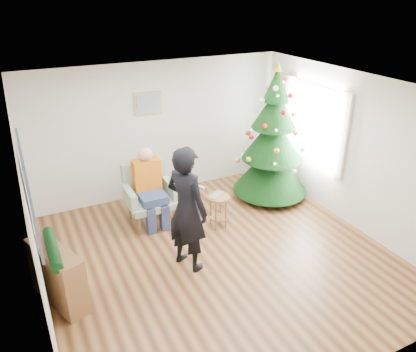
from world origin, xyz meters
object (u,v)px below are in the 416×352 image
armchair (150,201)px  console (58,276)px  christmas_tree (273,140)px  standing_man (187,209)px  stool (218,211)px

armchair → console: bearing=-140.3°
christmas_tree → standing_man: size_ratio=1.38×
console → stool: bearing=-6.1°
christmas_tree → standing_man: bearing=-150.7°
christmas_tree → stool: 1.78m
christmas_tree → console: (-4.16, -1.27, -0.78)m
christmas_tree → stool: (-1.44, -0.56, -0.88)m
christmas_tree → console: christmas_tree is taller
stool → armchair: size_ratio=0.56×
stool → standing_man: (-0.90, -0.75, 0.65)m
armchair → console: size_ratio=1.04×
standing_man → console: size_ratio=1.89×
standing_man → console: (-1.82, 0.04, -0.55)m
stool → armchair: armchair is taller
standing_man → console: standing_man is taller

